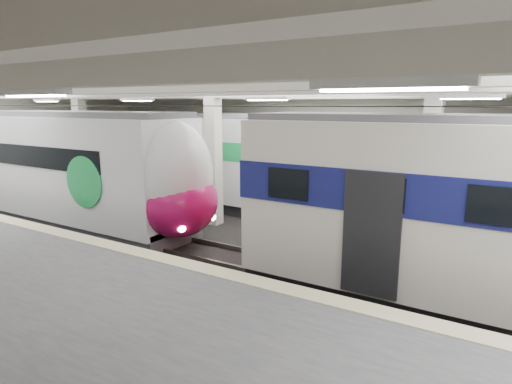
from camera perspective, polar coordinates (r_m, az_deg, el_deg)
The scene contains 3 objects.
station_hall at distance 11.35m, azimuth -7.98°, elevation 3.88°, with size 36.00×24.00×5.75m.
modern_emu at distance 18.05m, azimuth -22.73°, elevation 2.61°, with size 13.96×2.88×4.50m.
far_train at distance 18.95m, azimuth -0.64°, elevation 4.00°, with size 13.67×3.42×4.34m.
Camera 1 is at (7.14, -10.43, 4.74)m, focal length 30.00 mm.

